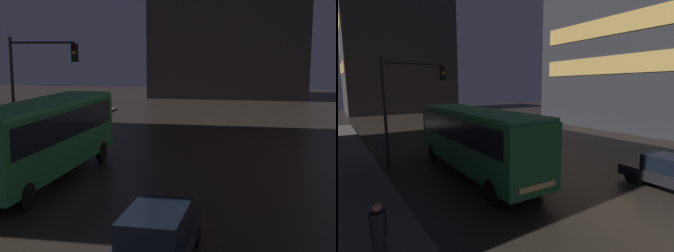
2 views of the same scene
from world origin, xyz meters
TOP-DOWN VIEW (x-y plane):
  - sidewalk_left at (-9.00, 10.00)m, footprint 4.00×48.00m
  - building_right_block at (19.80, 15.19)m, footprint 10.07×19.25m
  - building_far_backdrop at (2.44, 50.26)m, footprint 18.07×12.00m
  - bus_near at (-2.97, 10.30)m, footprint 2.69×10.43m
  - pedestrian_far at (-8.39, 4.92)m, footprint 0.52×0.52m
  - traffic_light_main at (-5.26, 14.15)m, footprint 3.66×0.35m

SIDE VIEW (x-z plane):
  - sidewalk_left at x=-9.00m, z-range 0.00..0.15m
  - pedestrian_far at x=-8.39m, z-range 0.30..1.94m
  - bus_near at x=-2.97m, z-range 0.39..3.79m
  - traffic_light_main at x=-5.26m, z-range 1.13..7.33m
  - building_right_block at x=19.80m, z-range 0.00..17.84m
  - building_far_backdrop at x=2.44m, z-range 0.00..22.51m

